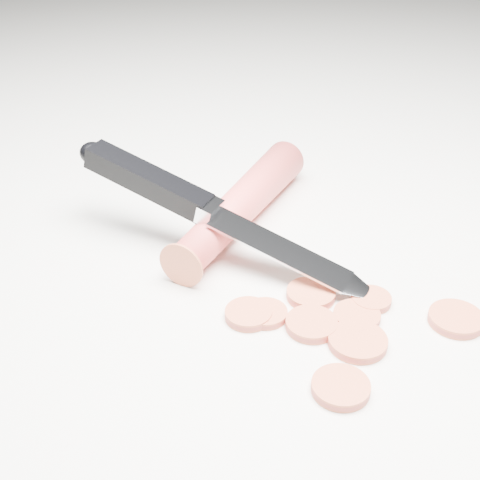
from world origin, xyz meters
name	(u,v)px	position (x,y,z in m)	size (l,w,h in m)	color
ground	(300,284)	(0.00, 0.00, 0.00)	(2.40, 2.40, 0.00)	white
carrot	(240,205)	(-0.01, 0.10, 0.02)	(0.03, 0.03, 0.20)	#DE3B39
carrot_slice_0	(248,314)	(-0.05, -0.02, 0.00)	(0.03, 0.03, 0.01)	#C95231
carrot_slice_1	(265,314)	(-0.04, -0.03, 0.00)	(0.03, 0.03, 0.01)	#C95231
carrot_slice_2	(358,341)	(0.01, -0.08, 0.00)	(0.04, 0.04, 0.01)	#C95231
carrot_slice_3	(357,316)	(0.02, -0.05, 0.00)	(0.03, 0.03, 0.01)	#C95231
carrot_slice_4	(456,319)	(0.08, -0.08, 0.00)	(0.04, 0.04, 0.01)	#C95231
carrot_slice_5	(311,294)	(0.00, -0.02, 0.00)	(0.04, 0.04, 0.01)	#C95231
carrot_slice_6	(371,300)	(0.04, -0.04, 0.00)	(0.03, 0.03, 0.01)	#C95231
carrot_slice_7	(311,324)	(-0.02, -0.05, 0.00)	(0.04, 0.04, 0.01)	#C95231
carrot_slice_8	(341,387)	(-0.03, -0.11, 0.00)	(0.04, 0.04, 0.01)	#C95231
kitchen_knife	(227,216)	(-0.04, 0.06, 0.04)	(0.21, 0.23, 0.08)	silver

